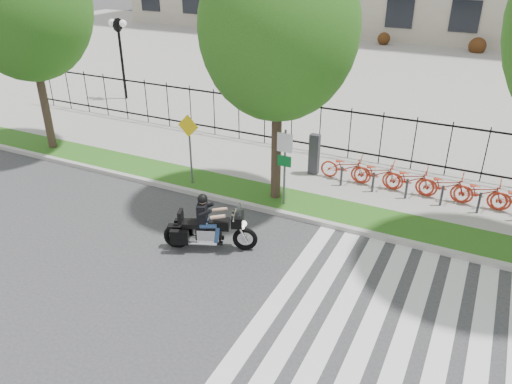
% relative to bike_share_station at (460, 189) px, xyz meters
% --- Properties ---
extents(ground, '(120.00, 120.00, 0.00)m').
position_rel_bike_share_station_xyz_m(ground, '(-5.49, -7.20, -0.63)').
color(ground, '#323134').
rests_on(ground, ground).
extents(curb, '(60.00, 0.20, 0.15)m').
position_rel_bike_share_station_xyz_m(curb, '(-5.49, -3.10, -0.56)').
color(curb, '#A6A49C').
rests_on(curb, ground).
extents(grass_verge, '(60.00, 1.50, 0.15)m').
position_rel_bike_share_station_xyz_m(grass_verge, '(-5.49, -2.25, -0.56)').
color(grass_verge, '#1D5415').
rests_on(grass_verge, ground).
extents(sidewalk, '(60.00, 3.50, 0.15)m').
position_rel_bike_share_station_xyz_m(sidewalk, '(-5.49, 0.25, -0.56)').
color(sidewalk, gray).
rests_on(sidewalk, ground).
extents(plaza, '(80.00, 34.00, 0.10)m').
position_rel_bike_share_station_xyz_m(plaza, '(-5.49, 17.80, -0.58)').
color(plaza, gray).
rests_on(plaza, ground).
extents(crosswalk_stripes, '(5.70, 8.00, 0.01)m').
position_rel_bike_share_station_xyz_m(crosswalk_stripes, '(-0.66, -7.20, -0.63)').
color(crosswalk_stripes, silver).
rests_on(crosswalk_stripes, ground).
extents(iron_fence, '(30.00, 0.06, 2.00)m').
position_rel_bike_share_station_xyz_m(iron_fence, '(-5.49, 2.00, 0.52)').
color(iron_fence, black).
rests_on(iron_fence, sidewalk).
extents(lamp_post_left, '(1.06, 0.70, 4.25)m').
position_rel_bike_share_station_xyz_m(lamp_post_left, '(-17.49, 4.80, 2.57)').
color(lamp_post_left, black).
rests_on(lamp_post_left, ground).
extents(street_tree_0, '(4.74, 4.74, 8.20)m').
position_rel_bike_share_station_xyz_m(street_tree_0, '(-15.50, -2.25, 4.98)').
color(street_tree_0, '#372A1E').
rests_on(street_tree_0, grass_verge).
extents(street_tree_1, '(4.62, 4.62, 8.00)m').
position_rel_bike_share_station_xyz_m(street_tree_1, '(-5.46, -2.25, 4.85)').
color(street_tree_1, '#372A1E').
rests_on(street_tree_1, grass_verge).
extents(bike_share_station, '(9.99, 0.86, 1.50)m').
position_rel_bike_share_station_xyz_m(bike_share_station, '(0.00, 0.00, 0.00)').
color(bike_share_station, '#2D2D33').
rests_on(bike_share_station, sidewalk).
extents(sign_pole_regulatory, '(0.50, 0.09, 2.50)m').
position_rel_bike_share_station_xyz_m(sign_pole_regulatory, '(-5.01, -2.62, 1.11)').
color(sign_pole_regulatory, '#59595B').
rests_on(sign_pole_regulatory, grass_verge).
extents(sign_pole_warning, '(0.78, 0.09, 2.49)m').
position_rel_bike_share_station_xyz_m(sign_pole_warning, '(-8.49, -2.62, 1.11)').
color(sign_pole_warning, '#59595B').
rests_on(sign_pole_warning, grass_verge).
extents(motorcycle_rider, '(2.50, 1.35, 2.04)m').
position_rel_bike_share_station_xyz_m(motorcycle_rider, '(-5.91, -5.69, 0.05)').
color(motorcycle_rider, black).
rests_on(motorcycle_rider, ground).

